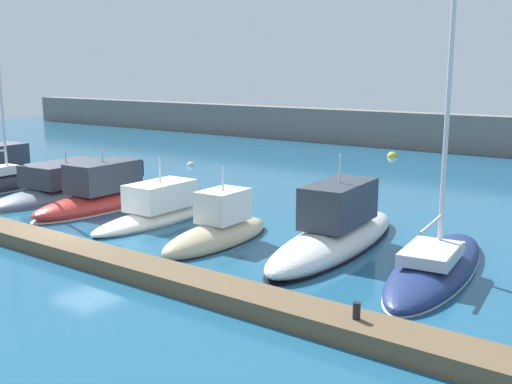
# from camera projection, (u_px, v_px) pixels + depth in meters

# --- Properties ---
(ground_plane) EXTENTS (120.00, 120.00, 0.00)m
(ground_plane) POSITION_uv_depth(u_px,v_px,m) (87.00, 239.00, 24.74)
(ground_plane) COLOR #1E567A
(dock_pier) EXTENTS (40.19, 1.45, 0.52)m
(dock_pier) POSITION_uv_depth(u_px,v_px,m) (47.00, 243.00, 23.24)
(dock_pier) COLOR brown
(dock_pier) RESTS_ON ground_plane
(breakwater_seawall) EXTENTS (108.00, 2.02, 3.12)m
(breakwater_seawall) POSITION_uv_depth(u_px,v_px,m) (426.00, 131.00, 52.67)
(breakwater_seawall) COLOR slate
(breakwater_seawall) RESTS_ON ground_plane
(motorboat_slate_third) EXTENTS (4.12, 10.58, 2.87)m
(motorboat_slate_third) POSITION_uv_depth(u_px,v_px,m) (68.00, 187.00, 33.43)
(motorboat_slate_third) COLOR slate
(motorboat_slate_third) RESTS_ON ground_plane
(motorboat_red_fourth) EXTENTS (3.03, 8.95, 3.19)m
(motorboat_red_fourth) POSITION_uv_depth(u_px,v_px,m) (107.00, 194.00, 30.52)
(motorboat_red_fourth) COLOR #B72D28
(motorboat_red_fourth) RESTS_ON ground_plane
(motorboat_ivory_fifth) EXTENTS (2.36, 8.17, 3.12)m
(motorboat_ivory_fifth) POSITION_uv_depth(u_px,v_px,m) (162.00, 209.00, 27.86)
(motorboat_ivory_fifth) COLOR silver
(motorboat_ivory_fifth) RESTS_ON ground_plane
(motorboat_sand_sixth) EXTENTS (2.29, 6.27, 3.38)m
(motorboat_sand_sixth) POSITION_uv_depth(u_px,v_px,m) (219.00, 231.00, 24.30)
(motorboat_sand_sixth) COLOR beige
(motorboat_sand_sixth) RESTS_ON ground_plane
(motorboat_white_seventh) EXTENTS (3.39, 10.14, 3.94)m
(motorboat_white_seventh) POSITION_uv_depth(u_px,v_px,m) (337.00, 231.00, 23.45)
(motorboat_white_seventh) COLOR white
(motorboat_white_seventh) RESTS_ON ground_plane
(sailboat_navy_eighth) EXTENTS (3.48, 9.33, 14.32)m
(sailboat_navy_eighth) POSITION_uv_depth(u_px,v_px,m) (436.00, 265.00, 20.62)
(sailboat_navy_eighth) COLOR navy
(sailboat_navy_eighth) RESTS_ON ground_plane
(mooring_buoy_yellow) EXTENTS (0.82, 0.82, 0.82)m
(mooring_buoy_yellow) POSITION_uv_depth(u_px,v_px,m) (392.00, 157.00, 48.32)
(mooring_buoy_yellow) COLOR yellow
(mooring_buoy_yellow) RESTS_ON ground_plane
(mooring_buoy_white) EXTENTS (0.53, 0.53, 0.53)m
(mooring_buoy_white) POSITION_uv_depth(u_px,v_px,m) (191.00, 165.00, 43.92)
(mooring_buoy_white) COLOR white
(mooring_buoy_white) RESTS_ON ground_plane
(dock_bollard) EXTENTS (0.20, 0.20, 0.44)m
(dock_bollard) POSITION_uv_depth(u_px,v_px,m) (357.00, 311.00, 15.46)
(dock_bollard) COLOR black
(dock_bollard) RESTS_ON dock_pier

